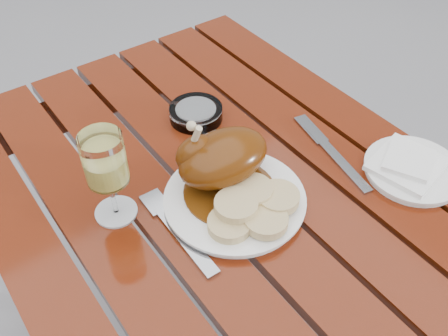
# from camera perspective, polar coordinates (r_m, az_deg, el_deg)

# --- Properties ---
(table) EXTENTS (0.80, 1.20, 0.75)m
(table) POSITION_cam_1_polar(r_m,az_deg,el_deg) (1.21, 1.69, -16.25)
(table) COLOR maroon
(table) RESTS_ON ground
(dinner_plate) EXTENTS (0.28, 0.28, 0.02)m
(dinner_plate) POSITION_cam_1_polar(r_m,az_deg,el_deg) (0.90, 1.23, -3.68)
(dinner_plate) COLOR white
(dinner_plate) RESTS_ON table
(roast_duck) EXTENTS (0.19, 0.18, 0.13)m
(roast_duck) POSITION_cam_1_polar(r_m,az_deg,el_deg) (0.89, -0.48, 1.09)
(roast_duck) COLOR #4F2709
(roast_duck) RESTS_ON dinner_plate
(bread_dumplings) EXTENTS (0.18, 0.14, 0.03)m
(bread_dumplings) POSITION_cam_1_polar(r_m,az_deg,el_deg) (0.85, 3.27, -4.50)
(bread_dumplings) COLOR tan
(bread_dumplings) RESTS_ON dinner_plate
(wine_glass) EXTENTS (0.08, 0.08, 0.18)m
(wine_glass) POSITION_cam_1_polar(r_m,az_deg,el_deg) (0.85, -13.07, -1.08)
(wine_glass) COLOR #F3EC6E
(wine_glass) RESTS_ON table
(side_plate) EXTENTS (0.23, 0.23, 0.01)m
(side_plate) POSITION_cam_1_polar(r_m,az_deg,el_deg) (1.02, 20.78, -0.22)
(side_plate) COLOR white
(side_plate) RESTS_ON table
(napkin) EXTENTS (0.15, 0.14, 0.01)m
(napkin) POSITION_cam_1_polar(r_m,az_deg,el_deg) (1.01, 20.19, 0.40)
(napkin) COLOR white
(napkin) RESTS_ON side_plate
(ashtray) EXTENTS (0.15, 0.15, 0.03)m
(ashtray) POSITION_cam_1_polar(r_m,az_deg,el_deg) (1.07, -3.22, 6.29)
(ashtray) COLOR #B2B7BC
(ashtray) RESTS_ON table
(fork) EXTENTS (0.03, 0.20, 0.01)m
(fork) POSITION_cam_1_polar(r_m,az_deg,el_deg) (0.86, -4.88, -7.63)
(fork) COLOR gray
(fork) RESTS_ON table
(knife) EXTENTS (0.06, 0.21, 0.01)m
(knife) POSITION_cam_1_polar(r_m,az_deg,el_deg) (1.01, 12.72, 1.20)
(knife) COLOR gray
(knife) RESTS_ON table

